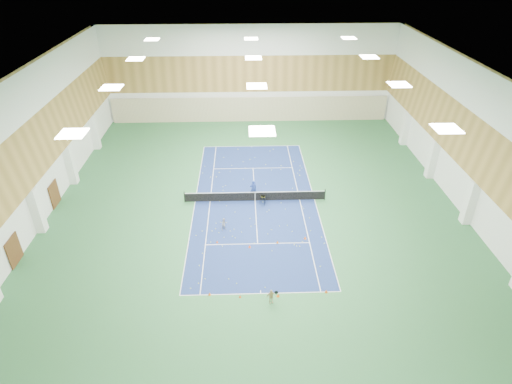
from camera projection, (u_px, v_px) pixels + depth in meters
ground at (255, 201)px, 39.20m from camera, size 40.00×40.00×0.00m
room_shell at (255, 141)px, 36.12m from camera, size 36.00×40.00×12.00m
wood_cladding at (255, 118)px, 35.09m from camera, size 36.00×40.00×8.00m
ceiling_light_grid at (255, 70)px, 33.07m from camera, size 21.40×25.40×0.06m
court_surface at (255, 201)px, 39.20m from camera, size 10.97×23.77×0.01m
tennis_balls_scatter at (255, 200)px, 39.18m from camera, size 10.57×22.77×0.07m
tennis_net at (255, 196)px, 38.92m from camera, size 12.80×0.10×1.10m
back_curtain at (250, 109)px, 55.31m from camera, size 35.40×0.16×3.20m
door_left_a at (14, 251)px, 31.25m from camera, size 0.08×1.80×2.20m
door_left_b at (55, 194)px, 38.11m from camera, size 0.08×1.80×2.20m
coach at (253, 189)px, 39.39m from camera, size 0.70×0.53×1.72m
child_court at (224, 224)px, 35.08m from camera, size 0.67×0.64×1.09m
child_apron at (271, 296)px, 28.04m from camera, size 0.69×0.43×1.10m
ball_cart at (263, 200)px, 38.49m from camera, size 0.61×0.61×0.85m
cone_svc_a at (217, 242)px, 33.79m from camera, size 0.18×0.18×0.19m
cone_svc_b at (250, 246)px, 33.26m from camera, size 0.22×0.22×0.24m
cone_svc_c at (277, 242)px, 33.74m from camera, size 0.20×0.20×0.22m
cone_svc_d at (305, 238)px, 34.20m from camera, size 0.23×0.23×0.25m
cone_base_a at (210, 294)px, 28.85m from camera, size 0.20×0.20×0.21m
cone_base_b at (240, 296)px, 28.66m from camera, size 0.17×0.17×0.19m
cone_base_c at (278, 295)px, 28.73m from camera, size 0.23×0.23×0.25m
cone_base_d at (326, 291)px, 29.05m from camera, size 0.21×0.21×0.23m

